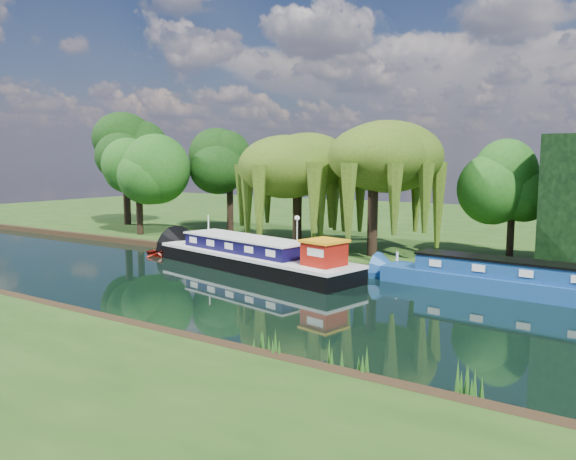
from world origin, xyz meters
The scene contains 14 objects.
ground centered at (0.00, 0.00, 0.00)m, with size 120.00×120.00×0.00m, color black.
far_bank centered at (0.00, 34.00, 0.23)m, with size 120.00×52.00×0.45m, color #1D3D10.
dutch_barge centered at (0.78, 5.02, 0.82)m, with size 16.05×6.71×3.31m.
narrowboat centered at (15.58, 7.15, 0.70)m, with size 13.58×3.05×1.96m.
red_dinghy centered at (-7.46, 5.69, 0.00)m, with size 2.38×3.33×0.69m, color maroon.
willow_left centered at (-1.38, 13.45, 6.30)m, with size 6.72×6.72×8.05m.
willow_right centered at (5.82, 11.70, 6.49)m, with size 6.79×6.79×8.27m.
tree_far_left centered at (-15.95, 10.60, 6.20)m, with size 5.22×5.22×8.40m.
tree_far_back centered at (-23.03, 15.29, 7.48)m, with size 6.01×6.01×10.10m.
tree_far_mid centered at (-10.76, 16.73, 6.35)m, with size 5.23×5.23×8.56m.
tree_far_right centered at (13.96, 15.52, 5.09)m, with size 4.11×4.11×6.72m.
lamppost centered at (0.50, 10.50, 2.42)m, with size 0.36×0.36×2.56m.
mooring_posts centered at (-0.50, 8.40, 0.95)m, with size 19.16×0.16×1.00m.
reeds_near centered at (6.87, -7.57, 0.55)m, with size 33.70×1.50×1.10m.
Camera 1 is at (21.89, -23.06, 6.92)m, focal length 35.00 mm.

